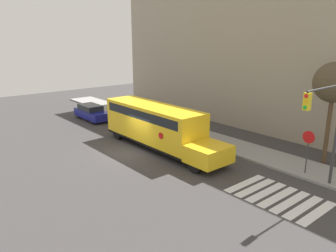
{
  "coord_description": "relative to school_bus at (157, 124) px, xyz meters",
  "views": [
    {
      "loc": [
        18.77,
        -12.31,
        8.06
      ],
      "look_at": [
        1.11,
        2.47,
        1.76
      ],
      "focal_mm": 35.0,
      "sensor_mm": 36.0,
      "label": 1
    }
  ],
  "objects": [
    {
      "name": "ground_plane",
      "position": [
        -0.41,
        -1.97,
        -1.82
      ],
      "size": [
        60.0,
        60.0,
        0.0
      ],
      "primitive_type": "plane",
      "color": "#3A3838"
    },
    {
      "name": "tree_near_sidewalk",
      "position": [
        9.46,
        6.58,
        3.44
      ],
      "size": [
        2.53,
        2.53,
        6.59
      ],
      "color": "brown",
      "rests_on": "ground"
    },
    {
      "name": "school_bus",
      "position": [
        0.0,
        0.0,
        0.0
      ],
      "size": [
        11.35,
        2.57,
        3.19
      ],
      "color": "yellow",
      "rests_on": "ground"
    },
    {
      "name": "sidewalk_strip",
      "position": [
        -0.41,
        4.53,
        -1.74
      ],
      "size": [
        44.0,
        3.0,
        0.15
      ],
      "color": "gray",
      "rests_on": "ground"
    },
    {
      "name": "stop_sign",
      "position": [
        9.68,
        3.7,
        0.04
      ],
      "size": [
        0.74,
        0.1,
        2.78
      ],
      "color": "#38383A",
      "rests_on": "ground"
    },
    {
      "name": "crosswalk_stripes",
      "position": [
        10.2,
        0.03,
        -1.81
      ],
      "size": [
        4.7,
        3.2,
        0.01
      ],
      "color": "white",
      "rests_on": "ground"
    },
    {
      "name": "parked_car",
      "position": [
        -10.99,
        0.33,
        -1.08
      ],
      "size": [
        4.63,
        1.73,
        1.49
      ],
      "color": "navy",
      "rests_on": "ground"
    },
    {
      "name": "building_backdrop",
      "position": [
        -0.41,
        11.03,
        5.08
      ],
      "size": [
        32.0,
        4.0,
        13.79
      ],
      "color": "#9E937F",
      "rests_on": "ground"
    },
    {
      "name": "traffic_light",
      "position": [
        11.27,
        2.25,
        2.13
      ],
      "size": [
        0.28,
        3.84,
        5.94
      ],
      "color": "#38383A",
      "rests_on": "ground"
    }
  ]
}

